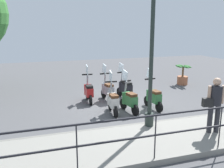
{
  "coord_description": "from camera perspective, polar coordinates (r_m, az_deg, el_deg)",
  "views": [
    {
      "loc": [
        -8.85,
        3.41,
        3.13
      ],
      "look_at": [
        0.2,
        0.5,
        0.9
      ],
      "focal_mm": 40.0,
      "sensor_mm": 36.0,
      "label": 1
    }
  ],
  "objects": [
    {
      "name": "scooter_far_0",
      "position": [
        10.91,
        3.02,
        -0.85
      ],
      "size": [
        1.21,
        0.51,
        1.54
      ],
      "rotation": [
        0.0,
        0.0,
        0.25
      ],
      "color": "black",
      "rests_on": "ground_plane"
    },
    {
      "name": "lamp_post_near",
      "position": [
        7.29,
        8.97,
        5.38
      ],
      "size": [
        0.26,
        0.9,
        4.51
      ],
      "color": "#232D28",
      "rests_on": "promenade_walkway"
    },
    {
      "name": "scooter_near_1",
      "position": [
        9.18,
        3.98,
        -3.58
      ],
      "size": [
        1.23,
        0.47,
        1.54
      ],
      "rotation": [
        0.0,
        0.0,
        0.17
      ],
      "color": "black",
      "rests_on": "ground_plane"
    },
    {
      "name": "scooter_near_0",
      "position": [
        9.64,
        9.44,
        -2.92
      ],
      "size": [
        1.23,
        0.44,
        1.54
      ],
      "rotation": [
        0.0,
        0.0,
        0.1
      ],
      "color": "black",
      "rests_on": "ground_plane"
    },
    {
      "name": "pedestrian_with_bag",
      "position": [
        7.53,
        22.41,
        -3.63
      ],
      "size": [
        0.37,
        0.66,
        1.59
      ],
      "rotation": [
        0.0,
        0.0,
        -0.17
      ],
      "color": "#28282D",
      "rests_on": "promenade_walkway"
    },
    {
      "name": "ground_plane",
      "position": [
        9.99,
        3.1,
        -5.08
      ],
      "size": [
        28.0,
        28.0,
        0.0
      ],
      "primitive_type": "plane",
      "color": "#4C4C4F"
    },
    {
      "name": "potted_palm",
      "position": [
        14.05,
        15.83,
        1.68
      ],
      "size": [
        1.06,
        0.66,
        1.05
      ],
      "color": "#9E5B3D",
      "rests_on": "ground_plane"
    },
    {
      "name": "promenade_walkway",
      "position": [
        7.31,
        12.12,
        -11.82
      ],
      "size": [
        2.2,
        20.0,
        0.15
      ],
      "color": "gray",
      "rests_on": "ground_plane"
    },
    {
      "name": "scooter_far_2",
      "position": [
        10.4,
        -5.35,
        -1.6
      ],
      "size": [
        1.23,
        0.44,
        1.54
      ],
      "rotation": [
        0.0,
        0.0,
        -0.05
      ],
      "color": "black",
      "rests_on": "ground_plane"
    },
    {
      "name": "scooter_far_1",
      "position": [
        10.57,
        -1.02,
        -1.31
      ],
      "size": [
        1.23,
        0.45,
        1.54
      ],
      "rotation": [
        0.0,
        0.0,
        0.13
      ],
      "color": "black",
      "rests_on": "ground_plane"
    },
    {
      "name": "scooter_near_2",
      "position": [
        9.01,
        0.19,
        -3.88
      ],
      "size": [
        1.23,
        0.44,
        1.54
      ],
      "rotation": [
        0.0,
        0.0,
        -0.07
      ],
      "color": "black",
      "rests_on": "ground_plane"
    },
    {
      "name": "fence_railing",
      "position": [
        6.18,
        17.35,
        -8.49
      ],
      "size": [
        0.04,
        16.03,
        1.07
      ],
      "color": "black",
      "rests_on": "promenade_walkway"
    }
  ]
}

